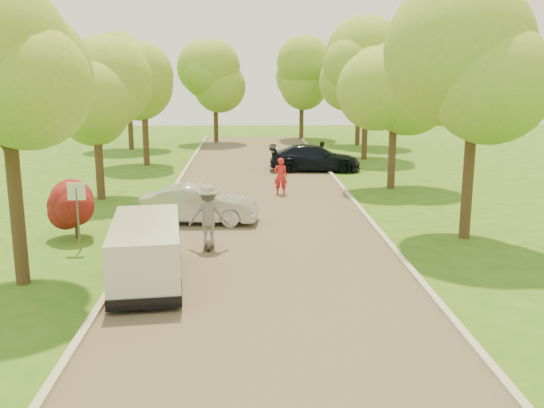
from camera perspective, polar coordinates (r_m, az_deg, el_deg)
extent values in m
plane|color=#2C6016|center=(15.53, -0.29, -8.39)|extent=(100.00, 100.00, 0.00)
cube|color=#4C4438|center=(23.19, -1.00, -1.39)|extent=(8.00, 60.00, 0.01)
cube|color=#B2AD9E|center=(23.44, -10.95, -1.33)|extent=(0.18, 60.00, 0.12)
cube|color=#B2AD9E|center=(23.61, 8.87, -1.15)|extent=(0.18, 60.00, 0.12)
cylinder|color=#59595E|center=(19.78, -17.77, -1.42)|extent=(0.06, 0.06, 2.00)
cube|color=white|center=(19.60, -17.95, 1.14)|extent=(0.55, 0.04, 0.55)
cylinder|color=#382619|center=(21.47, -17.91, -2.16)|extent=(0.12, 0.12, 0.70)
sphere|color=#590F0F|center=(21.30, -18.04, -0.21)|extent=(1.70, 1.70, 1.70)
cylinder|color=#382619|center=(17.04, -22.84, -1.18)|extent=(0.36, 0.36, 3.60)
sphere|color=#639C2A|center=(16.65, -23.75, 9.53)|extent=(4.60, 4.60, 4.60)
sphere|color=#639C2A|center=(16.41, -21.67, 12.09)|extent=(3.45, 3.45, 3.45)
cylinder|color=#382619|center=(27.59, -15.94, 3.66)|extent=(0.36, 0.36, 3.15)
sphere|color=#639C2A|center=(27.33, -16.29, 9.54)|extent=(4.20, 4.20, 4.20)
sphere|color=#639C2A|center=(27.17, -15.06, 10.93)|extent=(3.15, 3.15, 3.15)
cylinder|color=#382619|center=(37.20, -11.82, 6.51)|extent=(0.36, 0.36, 3.83)
sphere|color=#639C2A|center=(37.03, -12.05, 11.68)|extent=(4.80, 4.80, 4.80)
sphere|color=#639C2A|center=(36.92, -10.97, 12.84)|extent=(3.60, 3.60, 3.60)
cylinder|color=#382619|center=(21.15, 17.94, 1.96)|extent=(0.36, 0.36, 3.83)
sphere|color=#639C2A|center=(20.85, 18.57, 11.22)|extent=(5.00, 5.00, 5.00)
sphere|color=#639C2A|center=(21.13, 20.66, 13.12)|extent=(3.75, 3.75, 3.75)
cylinder|color=#382619|center=(29.60, 11.23, 4.68)|extent=(0.36, 0.36, 3.38)
sphere|color=#639C2A|center=(29.36, 11.48, 10.50)|extent=(4.40, 4.40, 4.40)
sphere|color=#639C2A|center=(29.52, 12.81, 11.73)|extent=(3.30, 3.30, 3.30)
cylinder|color=#382619|center=(39.40, 8.73, 7.10)|extent=(0.36, 0.36, 4.05)
sphere|color=#639C2A|center=(39.25, 8.91, 12.32)|extent=(5.20, 5.20, 5.20)
sphere|color=#639C2A|center=(39.42, 10.09, 13.41)|extent=(3.90, 3.90, 3.90)
cylinder|color=#382619|center=(45.48, -13.19, 7.31)|extent=(0.36, 0.36, 3.60)
sphere|color=#639C2A|center=(45.33, -13.40, 11.47)|extent=(5.00, 5.00, 5.00)
sphere|color=#639C2A|center=(45.19, -12.49, 12.46)|extent=(3.75, 3.75, 3.75)
cylinder|color=#382619|center=(47.43, 8.09, 7.84)|extent=(0.36, 0.36, 3.83)
sphere|color=#639C2A|center=(47.30, 8.21, 11.96)|extent=(5.00, 5.00, 5.00)
sphere|color=#639C2A|center=(47.44, 9.15, 12.84)|extent=(3.75, 3.75, 3.75)
cylinder|color=#382619|center=(48.74, -5.30, 7.76)|extent=(0.36, 0.36, 3.38)
sphere|color=#639C2A|center=(48.59, -5.38, 11.44)|extent=(4.80, 4.80, 4.80)
sphere|color=#639C2A|center=(48.56, -4.52, 12.30)|extent=(3.60, 3.60, 3.60)
cylinder|color=#382619|center=(50.86, 2.79, 8.11)|extent=(0.36, 0.36, 3.60)
sphere|color=#639C2A|center=(50.73, 2.83, 11.83)|extent=(5.00, 5.00, 5.00)
sphere|color=#639C2A|center=(50.80, 3.70, 12.67)|extent=(3.75, 3.75, 3.75)
cube|color=silver|center=(16.29, -11.76, -4.30)|extent=(2.25, 4.54, 1.50)
cube|color=black|center=(16.48, -11.67, -6.42)|extent=(2.28, 4.63, 0.27)
cube|color=black|center=(16.41, -11.79, -2.86)|extent=(2.12, 3.28, 0.50)
cylinder|color=black|center=(15.16, -14.80, -8.14)|extent=(0.29, 0.62, 0.60)
cylinder|color=black|center=(15.08, -8.90, -7.97)|extent=(0.29, 0.62, 0.60)
cylinder|color=black|center=(17.90, -13.99, -4.93)|extent=(0.29, 0.62, 0.60)
cylinder|color=black|center=(17.84, -9.03, -4.77)|extent=(0.29, 0.62, 0.60)
imported|color=#B3B3B8|center=(22.58, -6.82, -0.02)|extent=(4.43, 1.96, 1.41)
imported|color=black|center=(34.48, 4.05, 4.35)|extent=(5.28, 2.46, 1.49)
cube|color=black|center=(19.39, -5.94, -3.86)|extent=(0.30, 1.00, 0.02)
cylinder|color=#BFCC4C|center=(19.74, -5.59, -3.76)|extent=(0.04, 0.08, 0.08)
cylinder|color=#BFCC4C|center=(19.75, -6.10, -3.76)|extent=(0.04, 0.08, 0.08)
cylinder|color=#BFCC4C|center=(19.06, -5.76, -4.35)|extent=(0.04, 0.08, 0.08)
cylinder|color=#BFCC4C|center=(19.08, -6.29, -4.34)|extent=(0.04, 0.08, 0.08)
imported|color=slate|center=(19.14, -6.00, -1.04)|extent=(1.27, 0.76, 1.94)
imported|color=red|center=(27.64, 0.81, 2.63)|extent=(0.63, 0.43, 1.70)
imported|color=#303620|center=(35.66, 4.65, 4.68)|extent=(0.84, 0.69, 1.58)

